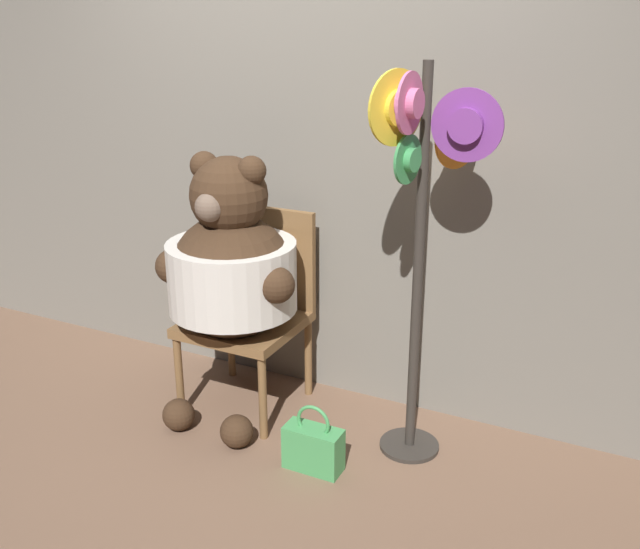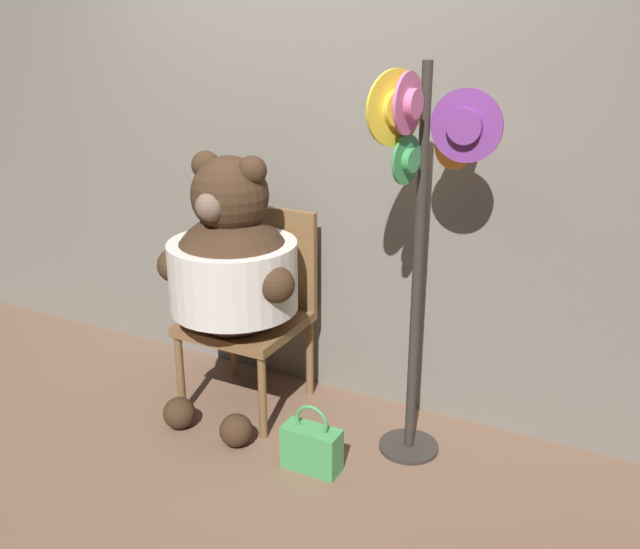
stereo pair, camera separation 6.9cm
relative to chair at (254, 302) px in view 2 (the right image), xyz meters
name	(u,v)px [view 2 (the right image)]	position (x,y,z in m)	size (l,w,h in m)	color
ground_plane	(266,427)	(0.21, -0.25, -0.54)	(14.00, 14.00, 0.00)	brown
wall_back	(319,136)	(0.21, 0.32, 0.82)	(8.00, 0.10, 2.71)	slate
chair	(254,302)	(0.00, 0.00, 0.00)	(0.55, 0.53, 1.01)	brown
teddy_bear	(232,268)	(0.00, -0.18, 0.24)	(0.75, 0.67, 1.34)	#3D2819
hat_display_rack	(424,204)	(0.93, -0.13, 0.66)	(0.45, 0.59, 1.76)	#332D28
handbag_on_ground	(312,447)	(0.57, -0.45, -0.43)	(0.26, 0.12, 0.32)	#479E56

